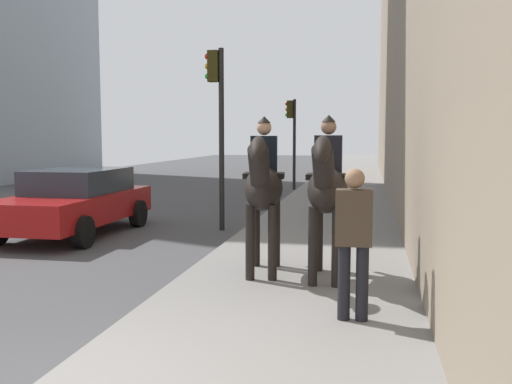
{
  "coord_description": "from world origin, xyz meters",
  "views": [
    {
      "loc": [
        -3.8,
        -2.71,
        2.18
      ],
      "look_at": [
        4.0,
        -1.19,
        1.4
      ],
      "focal_mm": 40.47,
      "sensor_mm": 36.0,
      "label": 1
    }
  ],
  "objects_px": {
    "mounted_horse_near": "(263,186)",
    "pedestrian_greeting": "(354,234)",
    "traffic_light_far_curb": "(292,129)",
    "traffic_light_near_curb": "(218,110)",
    "car_near_lane": "(75,201)",
    "mounted_horse_far": "(327,188)"
  },
  "relations": [
    {
      "from": "mounted_horse_near",
      "to": "pedestrian_greeting",
      "type": "bearing_deg",
      "value": 29.5
    },
    {
      "from": "mounted_horse_near",
      "to": "traffic_light_far_curb",
      "type": "bearing_deg",
      "value": -179.88
    },
    {
      "from": "mounted_horse_near",
      "to": "traffic_light_near_curb",
      "type": "relative_size",
      "value": 0.57
    },
    {
      "from": "car_near_lane",
      "to": "traffic_light_near_curb",
      "type": "xyz_separation_m",
      "value": [
        1.2,
        -2.95,
        2.0
      ]
    },
    {
      "from": "mounted_horse_near",
      "to": "car_near_lane",
      "type": "bearing_deg",
      "value": -129.98
    },
    {
      "from": "traffic_light_far_curb",
      "to": "pedestrian_greeting",
      "type": "bearing_deg",
      "value": -170.22
    },
    {
      "from": "mounted_horse_near",
      "to": "mounted_horse_far",
      "type": "height_order",
      "value": "mounted_horse_far"
    },
    {
      "from": "mounted_horse_far",
      "to": "traffic_light_far_curb",
      "type": "distance_m",
      "value": 15.27
    },
    {
      "from": "pedestrian_greeting",
      "to": "mounted_horse_far",
      "type": "bearing_deg",
      "value": 13.6
    },
    {
      "from": "mounted_horse_near",
      "to": "traffic_light_near_curb",
      "type": "xyz_separation_m",
      "value": [
        4.48,
        1.87,
        1.32
      ]
    },
    {
      "from": "mounted_horse_near",
      "to": "mounted_horse_far",
      "type": "relative_size",
      "value": 1.0
    },
    {
      "from": "pedestrian_greeting",
      "to": "traffic_light_far_curb",
      "type": "bearing_deg",
      "value": 10.02
    },
    {
      "from": "pedestrian_greeting",
      "to": "traffic_light_far_curb",
      "type": "height_order",
      "value": "traffic_light_far_curb"
    },
    {
      "from": "traffic_light_near_curb",
      "to": "traffic_light_far_curb",
      "type": "height_order",
      "value": "traffic_light_near_curb"
    },
    {
      "from": "mounted_horse_near",
      "to": "traffic_light_near_curb",
      "type": "bearing_deg",
      "value": -163.08
    },
    {
      "from": "mounted_horse_far",
      "to": "car_near_lane",
      "type": "height_order",
      "value": "mounted_horse_far"
    },
    {
      "from": "traffic_light_near_curb",
      "to": "pedestrian_greeting",
      "type": "bearing_deg",
      "value": -153.21
    },
    {
      "from": "mounted_horse_far",
      "to": "traffic_light_near_curb",
      "type": "relative_size",
      "value": 0.57
    },
    {
      "from": "pedestrian_greeting",
      "to": "car_near_lane",
      "type": "distance_m",
      "value": 8.1
    },
    {
      "from": "mounted_horse_far",
      "to": "pedestrian_greeting",
      "type": "bearing_deg",
      "value": 13.65
    },
    {
      "from": "mounted_horse_near",
      "to": "traffic_light_far_curb",
      "type": "height_order",
      "value": "traffic_light_far_curb"
    },
    {
      "from": "mounted_horse_near",
      "to": "traffic_light_far_curb",
      "type": "distance_m",
      "value": 14.98
    }
  ]
}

